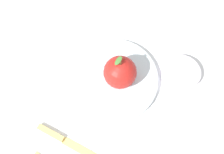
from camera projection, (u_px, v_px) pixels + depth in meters
ground_plane at (104, 95)px, 0.60m from camera, size 2.40×2.40×0.00m
dinner_plate at (112, 78)px, 0.61m from camera, size 0.25×0.25×0.02m
apple at (121, 73)px, 0.56m from camera, size 0.08×0.08×0.10m
side_bowl at (181, 73)px, 0.60m from camera, size 0.10×0.10×0.03m
knife at (65, 141)px, 0.55m from camera, size 0.19×0.08×0.01m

